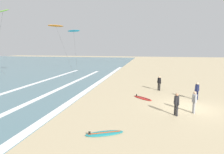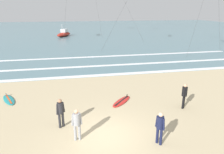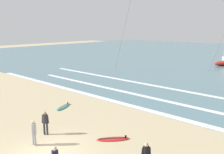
% 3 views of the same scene
% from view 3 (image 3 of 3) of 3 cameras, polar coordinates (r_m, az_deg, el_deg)
% --- Properties ---
extents(ground_plane, '(160.00, 160.00, 0.00)m').
position_cam_3_polar(ground_plane, '(14.99, -14.92, -16.72)').
color(ground_plane, tan).
extents(wave_foam_shoreline, '(53.08, 0.71, 0.01)m').
position_cam_3_polar(wave_foam_shoreline, '(20.76, 10.53, -8.24)').
color(wave_foam_shoreline, white).
rests_on(wave_foam_shoreline, ocean_surface).
extents(wave_foam_mid_break, '(38.83, 0.62, 0.01)m').
position_cam_3_polar(wave_foam_mid_break, '(24.08, 12.33, -5.49)').
color(wave_foam_mid_break, white).
rests_on(wave_foam_mid_break, ocean_surface).
extents(wave_foam_outer_break, '(42.96, 0.66, 0.01)m').
position_cam_3_polar(wave_foam_outer_break, '(28.57, 14.68, -2.87)').
color(wave_foam_outer_break, white).
rests_on(wave_foam_outer_break, ocean_surface).
extents(surfer_left_far, '(0.47, 0.36, 1.60)m').
position_cam_3_polar(surfer_left_far, '(16.81, -15.41, -9.92)').
color(surfer_left_far, '#232328').
rests_on(surfer_left_far, ground).
extents(surfer_foreground_main, '(0.51, 0.32, 1.60)m').
position_cam_3_polar(surfer_foreground_main, '(15.57, -17.96, -11.86)').
color(surfer_foreground_main, gray).
rests_on(surfer_foreground_main, ground).
extents(surfboard_left_pile, '(1.41, 2.16, 0.25)m').
position_cam_3_polar(surfboard_left_pile, '(22.16, -11.35, -6.88)').
color(surfboard_left_pile, teal).
rests_on(surfboard_left_pile, ground).
extents(surfboard_right_spare, '(1.85, 1.96, 0.25)m').
position_cam_3_polar(surfboard_right_spare, '(15.91, 0.23, -14.34)').
color(surfboard_right_spare, red).
rests_on(surfboard_right_spare, ground).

